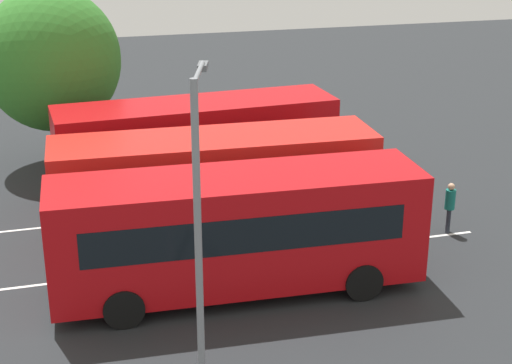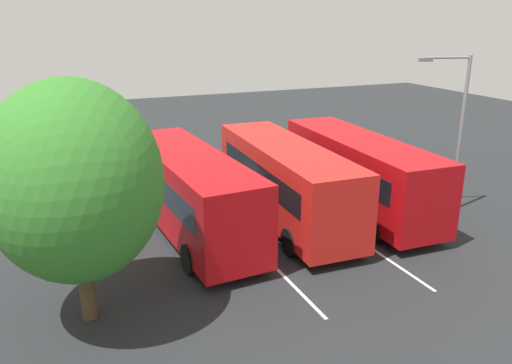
{
  "view_description": "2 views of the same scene",
  "coord_description": "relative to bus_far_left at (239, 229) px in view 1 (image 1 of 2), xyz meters",
  "views": [
    {
      "loc": [
        -4.95,
        -22.29,
        10.3
      ],
      "look_at": [
        0.95,
        -0.27,
        1.75
      ],
      "focal_mm": 55.0,
      "sensor_mm": 36.0,
      "label": 1
    },
    {
      "loc": [
        -18.49,
        8.76,
        8.38
      ],
      "look_at": [
        -0.6,
        1.22,
        1.99
      ],
      "focal_mm": 35.33,
      "sensor_mm": 36.0,
      "label": 2
    }
  ],
  "objects": [
    {
      "name": "bus_far_left",
      "position": [
        0.0,
        0.0,
        0.0
      ],
      "size": [
        9.96,
        2.95,
        3.33
      ],
      "rotation": [
        0.0,
        0.0,
        -0.03
      ],
      "color": "#B70C11",
      "rests_on": "ground"
    },
    {
      "name": "street_lamp",
      "position": [
        -1.74,
        -3.66,
        2.16
      ],
      "size": [
        0.8,
        2.23,
        6.89
      ],
      "rotation": [
        0.0,
        0.0,
        1.28
      ],
      "color": "gray",
      "rests_on": "ground"
    },
    {
      "name": "depot_tree",
      "position": [
        -4.36,
        12.09,
        2.36
      ],
      "size": [
        5.25,
        4.73,
        6.96
      ],
      "color": "#4C3823",
      "rests_on": "ground"
    },
    {
      "name": "bus_center_left",
      "position": [
        0.16,
        3.58,
        0.0
      ],
      "size": [
        9.96,
        2.95,
        3.33
      ],
      "rotation": [
        0.0,
        0.0,
        -0.03
      ],
      "color": "red",
      "rests_on": "ground"
    },
    {
      "name": "lane_stripe_outer_left",
      "position": [
        0.47,
        1.8,
        -1.83
      ],
      "size": [
        15.25,
        0.26,
        0.01
      ],
      "primitive_type": "cube",
      "rotation": [
        0.0,
        0.0,
        0.01
      ],
      "color": "silver",
      "rests_on": "ground"
    },
    {
      "name": "ground_plane",
      "position": [
        0.47,
        3.81,
        -1.83
      ],
      "size": [
        72.78,
        72.78,
        0.0
      ],
      "primitive_type": "plane",
      "color": "#232628"
    },
    {
      "name": "bus_center_right",
      "position": [
        0.38,
        7.66,
        0.0
      ],
      "size": [
        10.02,
        3.15,
        3.33
      ],
      "rotation": [
        0.0,
        0.0,
        0.06
      ],
      "color": "#B70C11",
      "rests_on": "ground"
    },
    {
      "name": "pedestrian",
      "position": [
        7.36,
        2.05,
        -0.85
      ],
      "size": [
        0.43,
        0.43,
        1.68
      ],
      "rotation": [
        0.0,
        0.0,
        2.68
      ],
      "color": "#232833",
      "rests_on": "ground"
    },
    {
      "name": "lane_stripe_inner_left",
      "position": [
        0.47,
        5.83,
        -1.83
      ],
      "size": [
        15.25,
        0.26,
        0.01
      ],
      "primitive_type": "cube",
      "rotation": [
        0.0,
        0.0,
        0.01
      ],
      "color": "silver",
      "rests_on": "ground"
    }
  ]
}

